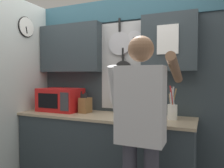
{
  "coord_description": "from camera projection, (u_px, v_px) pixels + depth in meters",
  "views": [
    {
      "loc": [
        1.1,
        -2.27,
        1.38
      ],
      "look_at": [
        0.04,
        0.18,
        1.27
      ],
      "focal_mm": 35.0,
      "sensor_mm": 36.0,
      "label": 1
    }
  ],
  "objects": [
    {
      "name": "side_wall",
      "position": [
        7.0,
        92.0,
        2.56
      ],
      "size": [
        0.07,
        1.6,
        2.33
      ],
      "color": "silver",
      "rests_on": "ground_plane"
    },
    {
      "name": "base_cabinet_counter",
      "position": [
        103.0,
        154.0,
        2.55
      ],
      "size": [
        2.06,
        0.58,
        0.92
      ],
      "color": "#2D383D",
      "rests_on": "ground_plane"
    },
    {
      "name": "microwave",
      "position": [
        61.0,
        100.0,
        2.82
      ],
      "size": [
        0.53,
        0.36,
        0.29
      ],
      "color": "red",
      "rests_on": "base_cabinet_counter"
    },
    {
      "name": "back_wall_unit",
      "position": [
        111.0,
        73.0,
        2.76
      ],
      "size": [
        2.63,
        0.22,
        2.33
      ],
      "color": "#2D383D",
      "rests_on": "ground_plane"
    },
    {
      "name": "utensil_crock",
      "position": [
        172.0,
        110.0,
        2.26
      ],
      "size": [
        0.1,
        0.1,
        0.35
      ],
      "color": "white",
      "rests_on": "base_cabinet_counter"
    },
    {
      "name": "person",
      "position": [
        141.0,
        121.0,
        1.76
      ],
      "size": [
        0.54,
        0.65,
        1.69
      ],
      "color": "#383842",
      "rests_on": "ground_plane"
    },
    {
      "name": "knife_block",
      "position": [
        85.0,
        105.0,
        2.68
      ],
      "size": [
        0.12,
        0.16,
        0.26
      ],
      "color": "brown",
      "rests_on": "base_cabinet_counter"
    }
  ]
}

